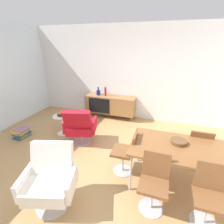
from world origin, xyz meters
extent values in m
plane|color=tan|center=(0.00, 0.00, 0.00)|extent=(8.32, 8.32, 0.00)
cube|color=white|center=(0.00, 2.60, 1.40)|extent=(6.80, 0.12, 2.80)
cube|color=olive|center=(-0.56, 2.30, 0.44)|extent=(1.60, 0.44, 0.56)
cube|color=black|center=(-0.86, 2.08, 0.44)|extent=(0.70, 0.01, 0.48)
cylinder|color=olive|center=(-1.30, 2.13, 0.08)|extent=(0.03, 0.03, 0.16)
cylinder|color=olive|center=(0.18, 2.13, 0.08)|extent=(0.03, 0.03, 0.16)
cylinder|color=olive|center=(-1.30, 2.47, 0.08)|extent=(0.03, 0.03, 0.16)
cylinder|color=olive|center=(0.18, 2.47, 0.08)|extent=(0.03, 0.03, 0.16)
cylinder|color=maroon|center=(-0.72, 2.30, 0.86)|extent=(0.07, 0.07, 0.28)
cylinder|color=navy|center=(-0.97, 2.30, 0.79)|extent=(0.12, 0.12, 0.15)
cylinder|color=navy|center=(-0.97, 2.30, 0.93)|extent=(0.04, 0.04, 0.11)
cube|color=brown|center=(1.44, -0.01, 0.72)|extent=(1.60, 0.90, 0.04)
cylinder|color=#B7B7BC|center=(0.72, -0.40, 0.35)|extent=(0.04, 0.04, 0.70)
cylinder|color=#B7B7BC|center=(0.72, 0.38, 0.35)|extent=(0.04, 0.04, 0.70)
cylinder|color=#B7B7BC|center=(2.16, 0.38, 0.35)|extent=(0.04, 0.04, 0.70)
cylinder|color=brown|center=(1.39, 0.10, 0.77)|extent=(0.26, 0.26, 0.06)
cube|color=brown|center=(1.09, -0.63, 0.45)|extent=(0.40, 0.40, 0.05)
cube|color=brown|center=(1.09, -0.45, 0.67)|extent=(0.38, 0.09, 0.38)
cylinder|color=#B7B7BC|center=(1.09, -0.63, 0.21)|extent=(0.04, 0.04, 0.42)
cylinder|color=#B7B7BC|center=(1.09, -0.63, 0.01)|extent=(0.36, 0.36, 0.01)
cube|color=brown|center=(0.49, -0.01, 0.45)|extent=(0.42, 0.42, 0.05)
cube|color=brown|center=(0.67, 0.00, 0.67)|extent=(0.11, 0.38, 0.38)
cylinder|color=#B7B7BC|center=(0.49, -0.01, 0.21)|extent=(0.04, 0.04, 0.42)
cylinder|color=#B7B7BC|center=(0.49, -0.01, 0.01)|extent=(0.36, 0.36, 0.01)
cube|color=brown|center=(1.79, 0.61, 0.45)|extent=(0.40, 0.40, 0.05)
cube|color=brown|center=(1.79, 0.43, 0.67)|extent=(0.38, 0.09, 0.38)
cylinder|color=#B7B7BC|center=(1.79, 0.61, 0.21)|extent=(0.04, 0.04, 0.42)
cylinder|color=#B7B7BC|center=(1.79, 0.61, 0.01)|extent=(0.36, 0.36, 0.01)
cube|color=brown|center=(1.79, -0.63, 0.45)|extent=(0.40, 0.40, 0.05)
cube|color=brown|center=(1.79, -0.45, 0.67)|extent=(0.38, 0.09, 0.38)
cylinder|color=#B7B7BC|center=(1.79, -0.63, 0.21)|extent=(0.04, 0.04, 0.42)
cylinder|color=#B7B7BC|center=(1.79, -0.63, 0.01)|extent=(0.36, 0.36, 0.01)
cube|color=red|center=(-0.75, 0.67, 0.38)|extent=(0.73, 0.70, 0.20)
cube|color=red|center=(-0.68, 0.44, 0.69)|extent=(0.65, 0.42, 0.51)
cube|color=red|center=(-0.43, 0.76, 0.46)|extent=(0.19, 0.50, 0.28)
cube|color=red|center=(-1.07, 0.58, 0.46)|extent=(0.19, 0.50, 0.28)
cylinder|color=#B7B7BC|center=(-0.75, 0.67, 0.14)|extent=(0.06, 0.06, 0.28)
cylinder|color=#B7B7BC|center=(-0.75, 0.67, 0.01)|extent=(0.48, 0.48, 0.02)
cube|color=silver|center=(-0.32, -1.06, 0.38)|extent=(0.74, 0.71, 0.20)
cube|color=silver|center=(-0.39, -0.83, 0.69)|extent=(0.65, 0.43, 0.51)
cube|color=silver|center=(-0.64, -1.15, 0.46)|extent=(0.20, 0.50, 0.28)
cube|color=silver|center=(0.00, -0.96, 0.46)|extent=(0.20, 0.50, 0.28)
cylinder|color=#B7B7BC|center=(-0.32, -1.06, 0.14)|extent=(0.06, 0.06, 0.28)
cylinder|color=#B7B7BC|center=(-0.32, -1.06, 0.01)|extent=(0.48, 0.48, 0.02)
cylinder|color=white|center=(-1.42, 0.88, 0.51)|extent=(0.44, 0.44, 0.02)
cylinder|color=white|center=(-1.42, 0.88, 0.25)|extent=(0.05, 0.05, 0.50)
cone|color=white|center=(-1.42, 0.88, 0.01)|extent=(0.32, 0.32, 0.02)
cylinder|color=#262628|center=(-1.42, 0.88, 0.55)|extent=(0.20, 0.20, 0.05)
sphere|color=orange|center=(-1.38, 0.88, 0.59)|extent=(0.07, 0.07, 0.07)
sphere|color=orange|center=(-1.44, 0.91, 0.59)|extent=(0.07, 0.07, 0.07)
sphere|color=orange|center=(-1.44, 0.84, 0.59)|extent=(0.07, 0.07, 0.07)
cube|color=#334C8C|center=(-2.33, 0.35, 0.01)|extent=(0.31, 0.39, 0.02)
cube|color=#3F7F4C|center=(-2.33, 0.37, 0.04)|extent=(0.32, 0.36, 0.03)
cube|color=#99668C|center=(-2.33, 0.37, 0.06)|extent=(0.29, 0.35, 0.01)
cube|color=gold|center=(-2.33, 0.38, 0.07)|extent=(0.30, 0.37, 0.02)
cube|color=#262626|center=(-2.32, 0.37, 0.09)|extent=(0.30, 0.39, 0.01)
cube|color=#334C8C|center=(-2.32, 0.36, 0.11)|extent=(0.28, 0.38, 0.02)
cube|color=#3F7F4C|center=(-2.33, 0.36, 0.13)|extent=(0.30, 0.36, 0.02)
cube|color=gold|center=(-2.32, 0.37, 0.16)|extent=(0.28, 0.36, 0.03)
cube|color=#334C8C|center=(-2.34, 0.37, 0.18)|extent=(0.28, 0.36, 0.03)
cube|color=gold|center=(-2.32, 0.35, 0.21)|extent=(0.29, 0.39, 0.02)
cube|color=#99668C|center=(-2.31, 0.38, 0.22)|extent=(0.28, 0.35, 0.01)
camera|label=1|loc=(1.09, -2.45, 2.27)|focal=26.55mm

